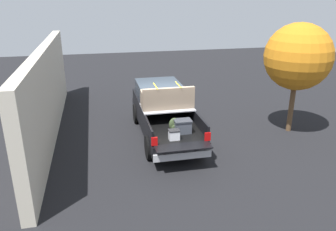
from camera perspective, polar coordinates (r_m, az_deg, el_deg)
ground_plane at (r=13.51m, az=-0.54°, el=-3.51°), size 40.00×40.00×0.00m
pickup_truck at (r=13.50m, az=-0.88°, el=0.89°), size 6.05×2.06×2.23m
building_facade at (r=13.89m, az=-19.73°, el=3.62°), size 11.80×0.36×3.50m
tree_background at (r=14.10m, az=21.22°, el=9.26°), size 2.60×2.60×4.39m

